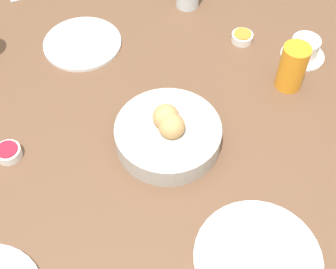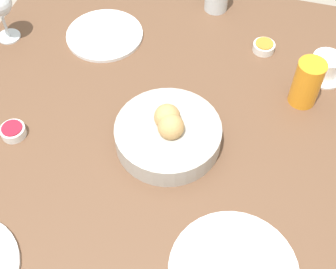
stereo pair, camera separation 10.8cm
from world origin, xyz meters
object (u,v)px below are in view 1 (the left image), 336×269
juice_glass (292,67)px  jam_bowl_honey (242,37)px  bread_basket (168,134)px  plate_far_center (258,259)px  plate_near_left (82,43)px  coffee_cup (304,49)px  jam_bowl_berry (8,153)px

juice_glass → jam_bowl_honey: bearing=-142.5°
bread_basket → plate_far_center: size_ratio=0.96×
plate_near_left → coffee_cup: bearing=91.5°
plate_far_center → juice_glass: 0.50m
plate_near_left → plate_far_center: size_ratio=0.84×
bread_basket → coffee_cup: (-0.33, 0.33, -0.01)m
juice_glass → jam_bowl_berry: bearing=-65.6°
bread_basket → jam_bowl_honey: bread_basket is taller
bread_basket → jam_bowl_honey: bearing=155.6°
juice_glass → jam_bowl_honey: 0.20m
plate_near_left → coffee_cup: 0.61m
plate_far_center → jam_bowl_honey: size_ratio=4.30×
bread_basket → juice_glass: bearing=126.8°
bread_basket → plate_near_left: (-0.31, -0.27, -0.03)m
plate_far_center → coffee_cup: (-0.60, 0.13, 0.02)m
jam_bowl_honey → jam_bowl_berry: bearing=-49.6°
plate_near_left → plate_far_center: 0.75m
bread_basket → coffee_cup: bread_basket is taller
plate_near_left → bread_basket: bearing=41.4°
coffee_cup → jam_bowl_honey: 0.17m
plate_near_left → jam_bowl_honey: (-0.06, 0.44, 0.01)m
coffee_cup → bread_basket: bearing=-45.7°
bread_basket → coffee_cup: size_ratio=2.08×
jam_bowl_berry → juice_glass: bearing=114.4°
plate_far_center → jam_bowl_berry: 0.60m
bread_basket → jam_bowl_berry: bearing=-77.9°
plate_far_center → jam_bowl_honey: 0.64m
coffee_cup → plate_near_left: bearing=-88.5°
jam_bowl_honey → coffee_cup: bearing=74.0°
plate_far_center → bread_basket: bearing=-142.4°
bread_basket → plate_far_center: (0.27, 0.21, -0.03)m
juice_glass → coffee_cup: (-0.11, 0.05, -0.04)m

